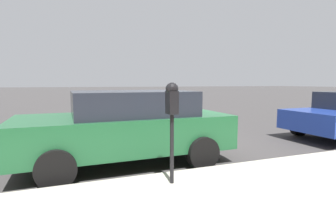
% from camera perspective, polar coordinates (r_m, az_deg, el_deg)
% --- Properties ---
extents(ground_plane, '(220.00, 220.00, 0.00)m').
position_cam_1_polar(ground_plane, '(6.92, -0.10, -7.64)').
color(ground_plane, '#3D3A3A').
extents(parking_meter, '(0.21, 0.19, 1.53)m').
position_cam_1_polar(parking_meter, '(3.88, 0.86, 1.14)').
color(parking_meter, black).
rests_on(parking_meter, sidewalk).
extents(car_green, '(2.16, 4.28, 1.51)m').
position_cam_1_polar(car_green, '(5.51, -8.94, -2.87)').
color(car_green, '#1E5B33').
rests_on(car_green, ground_plane).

